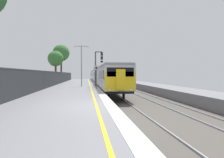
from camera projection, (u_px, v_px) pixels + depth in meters
The scene contains 7 objects.
ground at pixel (151, 116), 10.69m from camera, with size 17.40×110.00×1.21m.
commuter_train_at_platform at pixel (99, 76), 47.59m from camera, with size 2.83×61.84×3.81m.
signal_gantry at pixel (98, 64), 26.45m from camera, with size 1.10×0.24×4.69m.
speed_limit_sign at pixel (96, 74), 22.09m from camera, with size 0.59×0.08×2.64m.
platform_lamp_mid at pixel (81, 62), 26.36m from camera, with size 2.00×0.20×5.47m.
background_tree_centre at pixel (61, 53), 47.82m from camera, with size 4.03×4.03×8.82m.
background_tree_right at pixel (55, 59), 37.88m from camera, with size 2.97×2.97×6.12m.
Camera 1 is at (-0.85, -10.27, 1.65)m, focal length 31.56 mm.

